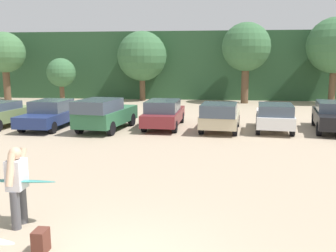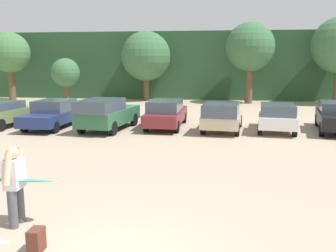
{
  "view_description": "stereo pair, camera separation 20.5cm",
  "coord_description": "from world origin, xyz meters",
  "px_view_note": "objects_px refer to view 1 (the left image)",
  "views": [
    {
      "loc": [
        1.67,
        -5.66,
        3.54
      ],
      "look_at": [
        0.28,
        6.83,
        1.35
      ],
      "focal_mm": 39.59,
      "sensor_mm": 36.0,
      "label": 1
    },
    {
      "loc": [
        1.87,
        -5.64,
        3.54
      ],
      "look_at": [
        0.28,
        6.83,
        1.35
      ],
      "focal_mm": 39.59,
      "sensor_mm": 36.0,
      "label": 2
    }
  ],
  "objects_px": {
    "parked_car_olive_green": "(0,113)",
    "parked_car_black": "(333,116)",
    "parked_car_champagne": "(220,116)",
    "parked_car_navy": "(51,114)",
    "parked_car_white": "(274,116)",
    "parked_car_maroon": "(164,113)",
    "person_adult": "(17,182)",
    "parked_car_forest_green": "(104,113)",
    "backpack_dropped": "(41,241)",
    "surfboard_teal": "(16,181)"
  },
  "relations": [
    {
      "from": "parked_car_black",
      "to": "person_adult",
      "type": "height_order",
      "value": "person_adult"
    },
    {
      "from": "parked_car_olive_green",
      "to": "parked_car_navy",
      "type": "bearing_deg",
      "value": -78.31
    },
    {
      "from": "surfboard_teal",
      "to": "parked_car_black",
      "type": "bearing_deg",
      "value": -132.38
    },
    {
      "from": "parked_car_white",
      "to": "parked_car_black",
      "type": "xyz_separation_m",
      "value": [
        3.03,
        0.41,
        0.01
      ]
    },
    {
      "from": "parked_car_olive_green",
      "to": "parked_car_maroon",
      "type": "distance_m",
      "value": 8.94
    },
    {
      "from": "parked_car_champagne",
      "to": "parked_car_black",
      "type": "distance_m",
      "value": 5.87
    },
    {
      "from": "person_adult",
      "to": "surfboard_teal",
      "type": "height_order",
      "value": "person_adult"
    },
    {
      "from": "parked_car_champagne",
      "to": "backpack_dropped",
      "type": "xyz_separation_m",
      "value": [
        -3.66,
        -12.78,
        -0.57
      ]
    },
    {
      "from": "parked_car_maroon",
      "to": "parked_car_black",
      "type": "xyz_separation_m",
      "value": [
        8.82,
        -0.06,
        0.01
      ]
    },
    {
      "from": "parked_car_forest_green",
      "to": "backpack_dropped",
      "type": "height_order",
      "value": "parked_car_forest_green"
    },
    {
      "from": "parked_car_navy",
      "to": "parked_car_champagne",
      "type": "bearing_deg",
      "value": -88.98
    },
    {
      "from": "parked_car_olive_green",
      "to": "parked_car_white",
      "type": "distance_m",
      "value": 14.69
    },
    {
      "from": "parked_car_olive_green",
      "to": "parked_car_black",
      "type": "bearing_deg",
      "value": -79.57
    },
    {
      "from": "parked_car_navy",
      "to": "parked_car_white",
      "type": "bearing_deg",
      "value": -87.01
    },
    {
      "from": "backpack_dropped",
      "to": "parked_car_olive_green",
      "type": "bearing_deg",
      "value": 122.93
    },
    {
      "from": "parked_car_olive_green",
      "to": "parked_car_navy",
      "type": "height_order",
      "value": "parked_car_navy"
    },
    {
      "from": "parked_car_navy",
      "to": "parked_car_champagne",
      "type": "relative_size",
      "value": 1.14
    },
    {
      "from": "parked_car_navy",
      "to": "person_adult",
      "type": "bearing_deg",
      "value": -157.53
    },
    {
      "from": "parked_car_maroon",
      "to": "parked_car_olive_green",
      "type": "bearing_deg",
      "value": 97.77
    },
    {
      "from": "parked_car_olive_green",
      "to": "parked_car_champagne",
      "type": "bearing_deg",
      "value": -81.99
    },
    {
      "from": "parked_car_maroon",
      "to": "person_adult",
      "type": "distance_m",
      "value": 12.67
    },
    {
      "from": "person_adult",
      "to": "backpack_dropped",
      "type": "bearing_deg",
      "value": 131.98
    },
    {
      "from": "parked_car_white",
      "to": "backpack_dropped",
      "type": "height_order",
      "value": "parked_car_white"
    },
    {
      "from": "parked_car_white",
      "to": "parked_car_maroon",
      "type": "bearing_deg",
      "value": 92.41
    },
    {
      "from": "parked_car_black",
      "to": "parked_car_navy",
      "type": "bearing_deg",
      "value": 103.24
    },
    {
      "from": "parked_car_black",
      "to": "backpack_dropped",
      "type": "xyz_separation_m",
      "value": [
        -9.47,
        -13.56,
        -0.58
      ]
    },
    {
      "from": "parked_car_forest_green",
      "to": "surfboard_teal",
      "type": "height_order",
      "value": "parked_car_forest_green"
    },
    {
      "from": "surfboard_teal",
      "to": "parked_car_maroon",
      "type": "bearing_deg",
      "value": -99.9
    },
    {
      "from": "parked_car_forest_green",
      "to": "parked_car_champagne",
      "type": "height_order",
      "value": "parked_car_forest_green"
    },
    {
      "from": "parked_car_olive_green",
      "to": "person_adult",
      "type": "height_order",
      "value": "person_adult"
    },
    {
      "from": "parked_car_champagne",
      "to": "parked_car_white",
      "type": "xyz_separation_m",
      "value": [
        2.79,
        0.36,
        -0.01
      ]
    },
    {
      "from": "person_adult",
      "to": "parked_car_champagne",
      "type": "bearing_deg",
      "value": -112.38
    },
    {
      "from": "parked_car_forest_green",
      "to": "parked_car_black",
      "type": "xyz_separation_m",
      "value": [
        11.76,
        1.2,
        -0.1
      ]
    },
    {
      "from": "backpack_dropped",
      "to": "parked_car_champagne",
      "type": "bearing_deg",
      "value": 74.03
    },
    {
      "from": "parked_car_forest_green",
      "to": "parked_car_black",
      "type": "relative_size",
      "value": 0.96
    },
    {
      "from": "parked_car_navy",
      "to": "surfboard_teal",
      "type": "xyz_separation_m",
      "value": [
        4.37,
        -11.79,
        0.23
      ]
    },
    {
      "from": "parked_car_champagne",
      "to": "person_adult",
      "type": "xyz_separation_m",
      "value": [
        -4.63,
        -11.73,
        0.2
      ]
    },
    {
      "from": "parked_car_white",
      "to": "parked_car_forest_green",
      "type": "bearing_deg",
      "value": 102.21
    },
    {
      "from": "person_adult",
      "to": "parked_car_black",
      "type": "bearing_deg",
      "value": -130.71
    },
    {
      "from": "parked_car_olive_green",
      "to": "parked_car_navy",
      "type": "xyz_separation_m",
      "value": [
        2.82,
        0.19,
        -0.01
      ]
    },
    {
      "from": "parked_car_champagne",
      "to": "person_adult",
      "type": "relative_size",
      "value": 2.38
    },
    {
      "from": "surfboard_teal",
      "to": "backpack_dropped",
      "type": "height_order",
      "value": "surfboard_teal"
    },
    {
      "from": "parked_car_navy",
      "to": "backpack_dropped",
      "type": "relative_size",
      "value": 10.68
    },
    {
      "from": "parked_car_navy",
      "to": "parked_car_maroon",
      "type": "relative_size",
      "value": 0.99
    },
    {
      "from": "parked_car_maroon",
      "to": "parked_car_champagne",
      "type": "relative_size",
      "value": 1.15
    },
    {
      "from": "parked_car_champagne",
      "to": "person_adult",
      "type": "bearing_deg",
      "value": 164.82
    },
    {
      "from": "parked_car_maroon",
      "to": "parked_car_navy",
      "type": "bearing_deg",
      "value": 98.58
    },
    {
      "from": "parked_car_champagne",
      "to": "parked_car_navy",
      "type": "bearing_deg",
      "value": 95.48
    },
    {
      "from": "parked_car_champagne",
      "to": "surfboard_teal",
      "type": "height_order",
      "value": "parked_car_champagne"
    },
    {
      "from": "surfboard_teal",
      "to": "backpack_dropped",
      "type": "distance_m",
      "value": 1.73
    }
  ]
}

